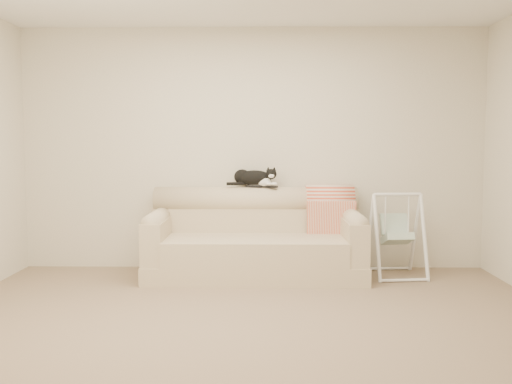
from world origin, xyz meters
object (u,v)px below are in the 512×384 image
at_px(remote_b, 270,187).
at_px(baby_swing, 396,234).
at_px(remote_a, 254,186).
at_px(sofa, 255,242).
at_px(tuxedo_cat, 254,178).

height_order(remote_b, baby_swing, remote_b).
bearing_deg(remote_b, remote_a, 168.45).
xyz_separation_m(remote_b, baby_swing, (1.30, -0.22, -0.48)).
relative_size(remote_a, baby_swing, 0.21).
height_order(remote_a, remote_b, remote_a).
height_order(sofa, remote_b, remote_b).
bearing_deg(tuxedo_cat, remote_b, -14.65).
bearing_deg(sofa, baby_swing, -0.32).
xyz_separation_m(sofa, baby_swing, (1.45, -0.01, 0.08)).
bearing_deg(remote_a, remote_b, -11.55).
height_order(sofa, baby_swing, sofa).
xyz_separation_m(sofa, remote_a, (-0.01, 0.24, 0.56)).
relative_size(remote_a, remote_b, 1.12).
xyz_separation_m(sofa, tuxedo_cat, (-0.02, 0.25, 0.65)).
bearing_deg(baby_swing, tuxedo_cat, 169.95).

